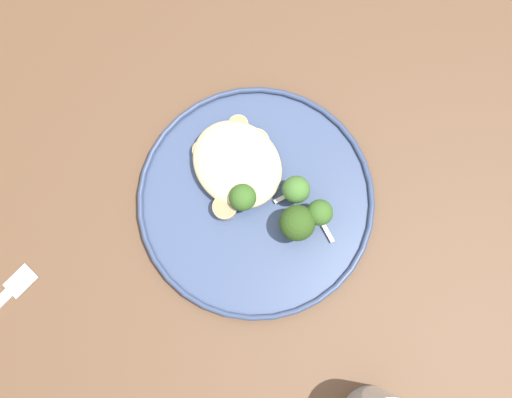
% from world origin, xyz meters
% --- Properties ---
extents(ground, '(6.00, 6.00, 0.00)m').
position_xyz_m(ground, '(0.00, 0.00, 0.00)').
color(ground, '#47423D').
extents(wooden_dining_table, '(1.40, 1.00, 0.74)m').
position_xyz_m(wooden_dining_table, '(0.00, 0.00, 0.66)').
color(wooden_dining_table, brown).
rests_on(wooden_dining_table, ground).
extents(dinner_plate, '(0.29, 0.29, 0.02)m').
position_xyz_m(dinner_plate, '(0.01, -0.03, 0.75)').
color(dinner_plate, '#38476B').
rests_on(dinner_plate, wooden_dining_table).
extents(noodle_bed, '(0.12, 0.10, 0.03)m').
position_xyz_m(noodle_bed, '(0.05, -0.04, 0.77)').
color(noodle_bed, beige).
rests_on(noodle_bed, dinner_plate).
extents(seared_scallop_right_edge, '(0.03, 0.03, 0.02)m').
position_xyz_m(seared_scallop_right_edge, '(0.06, -0.07, 0.76)').
color(seared_scallop_right_edge, '#E5C689').
rests_on(seared_scallop_right_edge, dinner_plate).
extents(seared_scallop_left_edge, '(0.02, 0.02, 0.02)m').
position_xyz_m(seared_scallop_left_edge, '(0.09, -0.07, 0.76)').
color(seared_scallop_left_edge, '#E5C689').
rests_on(seared_scallop_left_edge, dinner_plate).
extents(seared_scallop_on_noodles, '(0.03, 0.03, 0.01)m').
position_xyz_m(seared_scallop_on_noodles, '(0.09, -0.02, 0.76)').
color(seared_scallop_on_noodles, '#E5C689').
rests_on(seared_scallop_on_noodles, dinner_plate).
extents(seared_scallop_front_small, '(0.03, 0.03, 0.02)m').
position_xyz_m(seared_scallop_front_small, '(0.02, 0.01, 0.76)').
color(seared_scallop_front_small, '#E5C689').
rests_on(seared_scallop_front_small, dinner_plate).
extents(seared_scallop_center_golden, '(0.03, 0.03, 0.02)m').
position_xyz_m(seared_scallop_center_golden, '(0.08, -0.04, 0.76)').
color(seared_scallop_center_golden, '#E5C689').
rests_on(seared_scallop_center_golden, dinner_plate).
extents(seared_scallop_half_hidden, '(0.03, 0.03, 0.02)m').
position_xyz_m(seared_scallop_half_hidden, '(0.05, -0.01, 0.76)').
color(seared_scallop_half_hidden, '#E5C689').
rests_on(seared_scallop_half_hidden, dinner_plate).
extents(seared_scallop_tiny_bay, '(0.03, 0.03, 0.01)m').
position_xyz_m(seared_scallop_tiny_bay, '(0.06, -0.03, 0.76)').
color(seared_scallop_tiny_bay, beige).
rests_on(seared_scallop_tiny_bay, dinner_plate).
extents(broccoli_floret_tall_stalk, '(0.04, 0.04, 0.06)m').
position_xyz_m(broccoli_floret_tall_stalk, '(-0.05, -0.04, 0.79)').
color(broccoli_floret_tall_stalk, '#7A994C').
rests_on(broccoli_floret_tall_stalk, dinner_plate).
extents(broccoli_floret_split_head, '(0.03, 0.03, 0.05)m').
position_xyz_m(broccoli_floret_split_head, '(-0.02, -0.06, 0.78)').
color(broccoli_floret_split_head, '#7A994C').
rests_on(broccoli_floret_split_head, dinner_plate).
extents(broccoli_floret_small_sprig, '(0.03, 0.03, 0.05)m').
position_xyz_m(broccoli_floret_small_sprig, '(0.02, -0.01, 0.78)').
color(broccoli_floret_small_sprig, '#89A356').
rests_on(broccoli_floret_small_sprig, dinner_plate).
extents(broccoli_floret_left_leaning, '(0.03, 0.03, 0.05)m').
position_xyz_m(broccoli_floret_left_leaning, '(-0.06, -0.07, 0.79)').
color(broccoli_floret_left_leaning, '#7A994C').
rests_on(broccoli_floret_left_leaning, dinner_plate).
extents(onion_sliver_curled_piece, '(0.04, 0.01, 0.00)m').
position_xyz_m(onion_sliver_curled_piece, '(-0.07, -0.06, 0.75)').
color(onion_sliver_curled_piece, silver).
rests_on(onion_sliver_curled_piece, dinner_plate).
extents(onion_sliver_short_strip, '(0.01, 0.04, 0.00)m').
position_xyz_m(onion_sliver_short_strip, '(-0.01, -0.06, 0.75)').
color(onion_sliver_short_strip, silver).
rests_on(onion_sliver_short_strip, dinner_plate).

